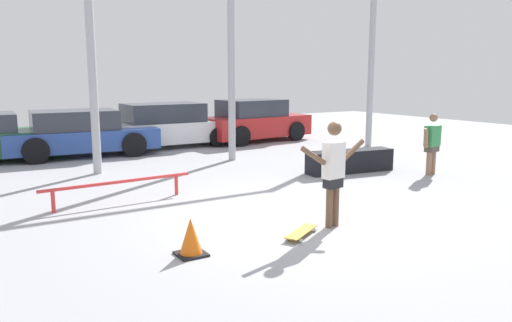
% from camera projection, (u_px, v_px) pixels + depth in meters
% --- Properties ---
extents(ground_plane, '(36.00, 36.00, 0.00)m').
position_uv_depth(ground_plane, '(293.00, 216.00, 8.43)').
color(ground_plane, '#9E9EA3').
extents(skateboarder, '(1.36, 0.24, 1.66)m').
position_uv_depth(skateboarder, '(333.00, 168.00, 7.67)').
color(skateboarder, brown).
rests_on(skateboarder, ground_plane).
extents(skateboard, '(0.80, 0.59, 0.08)m').
position_uv_depth(skateboard, '(301.00, 232.00, 7.37)').
color(skateboard, gold).
rests_on(skateboard, ground_plane).
extents(grind_box, '(2.29, 0.81, 0.54)m').
position_uv_depth(grind_box, '(350.00, 161.00, 12.18)').
color(grind_box, black).
rests_on(grind_box, ground_plane).
extents(grind_rail, '(2.84, 0.20, 0.43)m').
position_uv_depth(grind_rail, '(119.00, 185.00, 9.21)').
color(grind_rail, red).
rests_on(grind_rail, ground_plane).
extents(canopy_support_right, '(5.40, 0.20, 5.51)m').
position_uv_depth(canopy_support_right, '(308.00, 40.00, 14.74)').
color(canopy_support_right, '#A5A8AD').
rests_on(canopy_support_right, ground_plane).
extents(parked_car_blue, '(4.35, 2.18, 1.34)m').
position_uv_depth(parked_car_blue, '(80.00, 134.00, 14.55)').
color(parked_car_blue, '#284793').
rests_on(parked_car_blue, ground_plane).
extents(parked_car_white, '(4.49, 1.88, 1.44)m').
position_uv_depth(parked_car_white, '(167.00, 126.00, 16.37)').
color(parked_car_white, white).
rests_on(parked_car_white, ground_plane).
extents(parked_car_red, '(4.08, 2.12, 1.49)m').
position_uv_depth(parked_car_red, '(254.00, 121.00, 17.83)').
color(parked_car_red, red).
rests_on(parked_car_red, ground_plane).
extents(bystander, '(0.76, 0.29, 1.45)m').
position_uv_depth(bystander, '(432.00, 142.00, 11.80)').
color(bystander, '#8C664C').
rests_on(bystander, ground_plane).
extents(traffic_cone, '(0.38, 0.38, 0.51)m').
position_uv_depth(traffic_cone, '(191.00, 237.00, 6.55)').
color(traffic_cone, black).
rests_on(traffic_cone, ground_plane).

